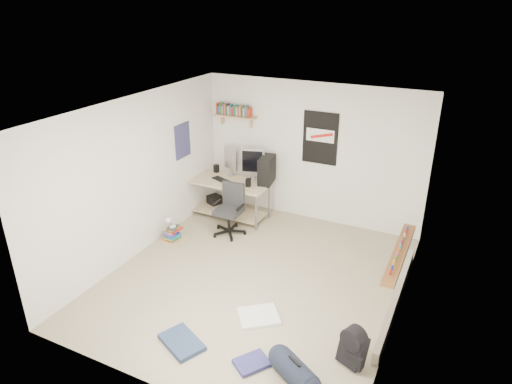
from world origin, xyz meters
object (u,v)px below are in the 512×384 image
at_px(desk, 228,198).
at_px(backpack, 353,349).
at_px(book_stack, 173,232).
at_px(duffel_bag, 294,371).
at_px(office_chair, 229,208).

xyz_separation_m(desk, backpack, (3.07, -2.63, -0.16)).
xyz_separation_m(backpack, book_stack, (-3.46, 1.43, -0.05)).
bearing_deg(desk, book_stack, -96.94).
distance_m(desk, duffel_bag, 4.08).
relative_size(backpack, book_stack, 0.87).
relative_size(office_chair, book_stack, 2.08).
height_order(office_chair, duffel_bag, office_chair).
xyz_separation_m(backpack, duffel_bag, (-0.49, -0.53, -0.06)).
bearing_deg(office_chair, backpack, -38.29).
distance_m(office_chair, duffel_bag, 3.42).
relative_size(desk, book_stack, 3.58).
bearing_deg(duffel_bag, book_stack, 177.43).
bearing_deg(desk, backpack, -29.20).
bearing_deg(desk, office_chair, -48.04).
distance_m(backpack, book_stack, 3.75).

